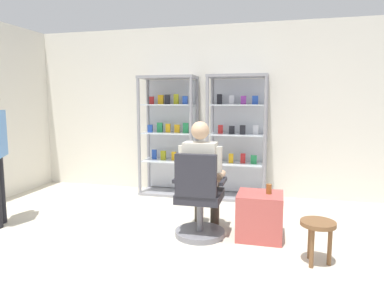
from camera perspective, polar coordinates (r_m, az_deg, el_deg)
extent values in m
plane|color=beige|center=(3.12, -10.10, -21.76)|extent=(7.20, 7.20, 0.00)
cube|color=silver|center=(5.60, 2.34, 5.57)|extent=(6.00, 0.10, 2.70)
cylinder|color=gray|center=(5.44, -8.88, 1.23)|extent=(0.05, 0.05, 1.90)
cylinder|color=gray|center=(5.17, -0.18, 1.00)|extent=(0.05, 0.05, 1.90)
cylinder|color=gray|center=(5.81, -7.34, 1.62)|extent=(0.05, 0.05, 1.90)
cylinder|color=gray|center=(5.56, 0.84, 1.43)|extent=(0.05, 0.05, 1.90)
cube|color=gray|center=(5.47, -4.06, 11.08)|extent=(0.90, 0.45, 0.04)
cube|color=gray|center=(5.65, -3.89, -8.09)|extent=(0.90, 0.45, 0.04)
cube|color=silver|center=(5.69, -3.30, 1.55)|extent=(0.84, 0.02, 1.80)
cube|color=silver|center=(5.54, -3.93, -2.79)|extent=(0.82, 0.39, 0.02)
cube|color=#264CB2|center=(5.65, -6.32, -1.73)|extent=(0.08, 0.04, 0.16)
cube|color=#999919|center=(5.55, -4.82, -1.91)|extent=(0.08, 0.05, 0.15)
cube|color=gold|center=(5.52, -3.05, -2.01)|extent=(0.07, 0.05, 0.14)
cube|color=black|center=(5.42, -1.23, -2.22)|extent=(0.08, 0.04, 0.13)
cube|color=silver|center=(5.48, -3.97, 1.85)|extent=(0.82, 0.39, 0.02)
cube|color=#264CB2|center=(5.52, -7.02, 2.59)|extent=(0.07, 0.05, 0.12)
cube|color=#268C4C|center=(5.54, -5.40, 2.78)|extent=(0.09, 0.05, 0.15)
cube|color=gold|center=(5.49, -4.03, 2.68)|extent=(0.07, 0.04, 0.14)
cube|color=gold|center=(5.46, -2.51, 2.60)|extent=(0.09, 0.05, 0.13)
cube|color=#268C4C|center=(5.42, -1.06, 2.73)|extent=(0.09, 0.04, 0.16)
cube|color=silver|center=(5.45, -4.02, 6.57)|extent=(0.82, 0.39, 0.02)
cube|color=red|center=(5.60, -6.77, 7.26)|extent=(0.08, 0.05, 0.12)
cube|color=gold|center=(5.53, -5.24, 7.41)|extent=(0.09, 0.05, 0.15)
cube|color=black|center=(5.43, -4.15, 7.45)|extent=(0.08, 0.04, 0.15)
cube|color=#999919|center=(5.41, -2.65, 7.50)|extent=(0.08, 0.05, 0.16)
cube|color=#264CB2|center=(5.33, -1.15, 7.34)|extent=(0.08, 0.05, 0.13)
cylinder|color=gray|center=(5.12, 2.53, 0.93)|extent=(0.05, 0.05, 1.90)
cylinder|color=gray|center=(5.02, 12.09, 0.65)|extent=(0.05, 0.05, 1.90)
cylinder|color=gray|center=(5.51, 3.37, 1.37)|extent=(0.05, 0.05, 1.90)
cylinder|color=gray|center=(5.41, 12.25, 1.11)|extent=(0.05, 0.05, 1.90)
cube|color=gray|center=(5.23, 7.70, 11.21)|extent=(0.90, 0.45, 0.04)
cube|color=gray|center=(5.42, 7.36, -8.79)|extent=(0.90, 0.45, 0.04)
cube|color=silver|center=(5.46, 7.79, 1.26)|extent=(0.84, 0.02, 1.80)
cube|color=silver|center=(5.30, 7.46, -3.27)|extent=(0.82, 0.39, 0.02)
cube|color=gold|center=(5.37, 4.58, -2.19)|extent=(0.08, 0.05, 0.15)
cube|color=gold|center=(5.31, 6.55, -2.38)|extent=(0.08, 0.05, 0.14)
cube|color=red|center=(5.30, 8.52, -2.39)|extent=(0.08, 0.05, 0.15)
cube|color=#268C4C|center=(5.27, 10.29, -2.58)|extent=(0.09, 0.04, 0.13)
cube|color=silver|center=(5.24, 7.54, 1.57)|extent=(0.82, 0.39, 0.02)
cube|color=red|center=(5.31, 4.80, 2.48)|extent=(0.08, 0.04, 0.13)
cube|color=black|center=(5.27, 6.67, 2.37)|extent=(0.09, 0.04, 0.12)
cube|color=black|center=(5.19, 8.46, 2.36)|extent=(0.09, 0.06, 0.14)
cube|color=silver|center=(5.25, 10.63, 2.35)|extent=(0.08, 0.04, 0.14)
cube|color=silver|center=(5.22, 7.62, 6.50)|extent=(0.82, 0.39, 0.02)
cube|color=black|center=(5.28, 4.64, 7.47)|extent=(0.08, 0.04, 0.16)
cube|color=silver|center=(5.27, 6.64, 7.34)|extent=(0.08, 0.05, 0.14)
cube|color=purple|center=(5.20, 8.61, 7.26)|extent=(0.08, 0.05, 0.13)
cube|color=#264CB2|center=(5.19, 10.53, 7.24)|extent=(0.09, 0.04, 0.13)
cylinder|color=slate|center=(3.97, 1.32, -14.65)|extent=(0.56, 0.56, 0.06)
cylinder|color=slate|center=(3.90, 1.33, -11.85)|extent=(0.07, 0.07, 0.41)
cube|color=#26262D|center=(3.83, 1.34, -8.67)|extent=(0.48, 0.48, 0.10)
cube|color=#26262D|center=(3.56, 0.62, -5.31)|extent=(0.44, 0.08, 0.45)
cube|color=#26262D|center=(3.74, 5.27, -6.24)|extent=(0.04, 0.30, 0.04)
cube|color=#26262D|center=(3.85, -2.45, -5.83)|extent=(0.04, 0.30, 0.04)
cylinder|color=#3F382D|center=(3.97, 3.39, -6.60)|extent=(0.14, 0.40, 0.14)
cylinder|color=#3F382D|center=(4.24, 3.86, -9.65)|extent=(0.11, 0.11, 0.56)
cylinder|color=#3F382D|center=(4.01, 0.56, -6.45)|extent=(0.14, 0.40, 0.14)
cylinder|color=#3F382D|center=(4.28, 1.18, -9.48)|extent=(0.11, 0.11, 0.56)
cube|color=beige|center=(3.75, 1.36, -3.51)|extent=(0.36, 0.22, 0.50)
sphere|color=tan|center=(3.70, 1.38, 2.28)|extent=(0.20, 0.20, 0.20)
cylinder|color=beige|center=(3.70, 4.39, -2.58)|extent=(0.09, 0.09, 0.28)
cylinder|color=tan|center=(3.92, 4.79, -5.32)|extent=(0.08, 0.30, 0.08)
cylinder|color=beige|center=(3.78, -1.60, -2.34)|extent=(0.09, 0.09, 0.28)
cylinder|color=tan|center=(4.00, -0.90, -5.04)|extent=(0.08, 0.30, 0.08)
cube|color=#B24C47|center=(3.90, 11.27, -11.69)|extent=(0.49, 0.45, 0.50)
cylinder|color=brown|center=(3.83, 12.75, -7.35)|extent=(0.06, 0.06, 0.11)
cylinder|color=brown|center=(3.42, 20.36, -12.35)|extent=(0.32, 0.32, 0.04)
cylinder|color=brown|center=(3.50, 22.06, -15.51)|extent=(0.04, 0.04, 0.37)
cylinder|color=brown|center=(3.57, 19.14, -14.93)|extent=(0.04, 0.04, 0.37)
cylinder|color=brown|center=(3.40, 19.42, -16.13)|extent=(0.04, 0.04, 0.37)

